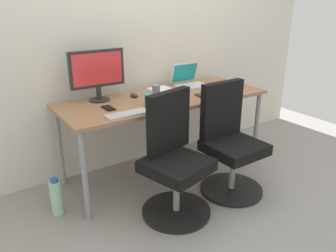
% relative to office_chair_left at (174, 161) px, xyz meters
% --- Properties ---
extents(ground_plane, '(5.28, 5.28, 0.00)m').
position_rel_office_chair_left_xyz_m(ground_plane, '(0.28, 0.55, -0.42)').
color(ground_plane, gray).
extents(back_wall, '(4.40, 0.04, 2.60)m').
position_rel_office_chair_left_xyz_m(back_wall, '(0.28, 0.99, 0.88)').
color(back_wall, silver).
rests_on(back_wall, ground).
extents(desk, '(1.89, 0.71, 0.76)m').
position_rel_office_chair_left_xyz_m(desk, '(0.28, 0.55, 0.27)').
color(desk, '#996B47').
rests_on(desk, ground).
extents(office_chair_left, '(0.54, 0.54, 0.94)m').
position_rel_office_chair_left_xyz_m(office_chair_left, '(0.00, 0.00, 0.00)').
color(office_chair_left, black).
rests_on(office_chair_left, ground).
extents(office_chair_right, '(0.54, 0.54, 0.94)m').
position_rel_office_chair_left_xyz_m(office_chair_right, '(0.57, 0.00, 0.00)').
color(office_chair_right, black).
rests_on(office_chair_right, ground).
extents(water_bottle_on_floor, '(0.09, 0.09, 0.31)m').
position_rel_office_chair_left_xyz_m(water_bottle_on_floor, '(-0.79, 0.44, -0.28)').
color(water_bottle_on_floor, '#A5D8B2').
rests_on(water_bottle_on_floor, ground).
extents(desktop_monitor, '(0.48, 0.18, 0.43)m').
position_rel_office_chair_left_xyz_m(desktop_monitor, '(-0.26, 0.76, 0.58)').
color(desktop_monitor, '#262626').
rests_on(desktop_monitor, desk).
extents(open_laptop, '(0.31, 0.28, 0.22)m').
position_rel_office_chair_left_xyz_m(open_laptop, '(0.71, 0.76, 0.39)').
color(open_laptop, silver).
rests_on(open_laptop, desk).
extents(keyboard_by_monitor, '(0.34, 0.12, 0.02)m').
position_rel_office_chair_left_xyz_m(keyboard_by_monitor, '(-0.23, 0.28, 0.34)').
color(keyboard_by_monitor, '#B7B7B7').
rests_on(keyboard_by_monitor, desk).
extents(keyboard_by_laptop, '(0.34, 0.12, 0.02)m').
position_rel_office_chair_left_xyz_m(keyboard_by_laptop, '(0.69, 0.37, 0.34)').
color(keyboard_by_laptop, '#2D2D2D').
rests_on(keyboard_by_laptop, desk).
extents(mouse_by_monitor, '(0.06, 0.10, 0.03)m').
position_rel_office_chair_left_xyz_m(mouse_by_monitor, '(0.97, 0.61, 0.35)').
color(mouse_by_monitor, '#B7B7B7').
rests_on(mouse_by_monitor, desk).
extents(mouse_by_laptop, '(0.06, 0.10, 0.03)m').
position_rel_office_chair_left_xyz_m(mouse_by_laptop, '(0.04, 0.70, 0.35)').
color(mouse_by_laptop, '#2D2D2D').
rests_on(mouse_by_laptop, desk).
extents(coffee_mug, '(0.08, 0.08, 0.09)m').
position_rel_office_chair_left_xyz_m(coffee_mug, '(0.04, 0.41, 0.38)').
color(coffee_mug, teal).
rests_on(coffee_mug, desk).
extents(pen_cup, '(0.07, 0.07, 0.10)m').
position_rel_office_chair_left_xyz_m(pen_cup, '(0.21, 0.59, 0.39)').
color(pen_cup, slate).
rests_on(pen_cup, desk).
extents(phone_near_laptop, '(0.07, 0.14, 0.01)m').
position_rel_office_chair_left_xyz_m(phone_near_laptop, '(-0.29, 0.51, 0.34)').
color(phone_near_laptop, black).
rests_on(phone_near_laptop, desk).
extents(paper_pile, '(0.21, 0.30, 0.01)m').
position_rel_office_chair_left_xyz_m(paper_pile, '(0.38, 0.73, 0.34)').
color(paper_pile, white).
rests_on(paper_pile, desk).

